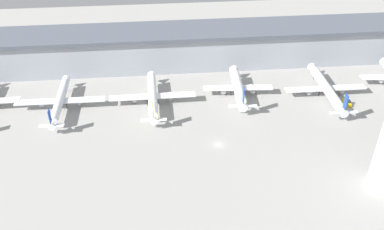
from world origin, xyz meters
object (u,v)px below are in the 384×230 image
(airplane_gate_bravo, at_px, (60,101))
(airplane_gate_echo, at_px, (326,88))
(airplane_gate_delta, at_px, (238,87))
(service_truck_fuel, at_px, (347,103))
(airplane_gate_charlie, at_px, (153,96))

(airplane_gate_bravo, bearing_deg, airplane_gate_echo, -0.32)
(airplane_gate_delta, distance_m, service_truck_fuel, 49.58)
(airplane_gate_bravo, distance_m, airplane_gate_charlie, 40.82)
(airplane_gate_delta, bearing_deg, airplane_gate_echo, -6.39)
(airplane_gate_bravo, height_order, service_truck_fuel, airplane_gate_bravo)
(airplane_gate_charlie, relative_size, service_truck_fuel, 7.10)
(service_truck_fuel, bearing_deg, airplane_gate_charlie, 174.44)
(airplane_gate_bravo, xyz_separation_m, service_truck_fuel, (128.29, -8.63, -3.44))
(airplane_gate_charlie, bearing_deg, service_truck_fuel, -5.56)
(airplane_gate_delta, bearing_deg, airplane_gate_bravo, -177.25)
(airplane_gate_delta, bearing_deg, airplane_gate_charlie, -174.26)
(airplane_gate_delta, height_order, airplane_gate_echo, airplane_gate_delta)
(airplane_gate_delta, xyz_separation_m, airplane_gate_echo, (40.58, -4.55, -0.11))
(airplane_gate_echo, bearing_deg, airplane_gate_bravo, 179.68)
(airplane_gate_bravo, bearing_deg, service_truck_fuel, -3.85)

